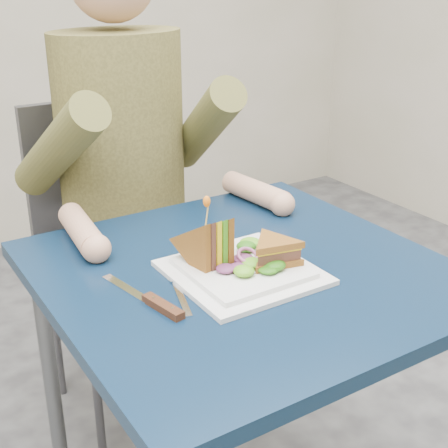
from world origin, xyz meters
TOP-DOWN VIEW (x-y plane):
  - table at (0.00, 0.00)m, footprint 0.75×0.75m
  - chair at (0.00, 0.67)m, footprint 0.42×0.40m
  - diner at (-0.00, 0.56)m, footprint 0.54×0.59m
  - plate at (-0.02, -0.02)m, footprint 0.26×0.26m
  - sandwich_flat at (0.03, -0.05)m, footprint 0.14×0.14m
  - sandwich_upright at (-0.07, 0.02)m, footprint 0.09×0.15m
  - fork at (-0.16, -0.02)m, footprint 0.07×0.17m
  - knife at (-0.21, -0.04)m, footprint 0.06×0.22m
  - toothpick at (-0.07, 0.02)m, footprint 0.01×0.01m
  - toothpick_frill at (-0.07, 0.02)m, footprint 0.01×0.01m
  - lettuce_spill at (-0.02, -0.01)m, footprint 0.15×0.13m
  - onion_ring at (-0.01, -0.02)m, footprint 0.04×0.04m

SIDE VIEW (x-z plane):
  - chair at x=0.00m, z-range 0.08..1.01m
  - table at x=0.00m, z-range 0.29..1.02m
  - fork at x=-0.16m, z-range 0.73..0.74m
  - knife at x=-0.21m, z-range 0.73..0.74m
  - plate at x=-0.02m, z-range 0.73..0.75m
  - lettuce_spill at x=-0.02m, z-range 0.75..0.77m
  - onion_ring at x=-0.01m, z-range 0.75..0.78m
  - sandwich_flat at x=0.03m, z-range 0.75..0.80m
  - sandwich_upright at x=-0.07m, z-range 0.71..0.86m
  - toothpick at x=-0.07m, z-range 0.82..0.88m
  - toothpick_frill at x=-0.07m, z-range 0.87..0.89m
  - diner at x=0.00m, z-range 0.54..1.29m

